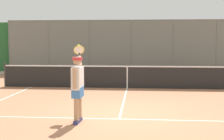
% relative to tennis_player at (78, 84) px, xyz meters
% --- Properties ---
extents(ground_plane, '(60.00, 60.00, 0.00)m').
position_rel_tennis_player_xyz_m(ground_plane, '(-1.01, -0.91, -0.96)').
color(ground_plane, '#B27551').
extents(court_line_markings, '(8.47, 9.92, 0.01)m').
position_rel_tennis_player_xyz_m(court_line_markings, '(-1.01, -0.09, -0.96)').
color(court_line_markings, white).
rests_on(court_line_markings, ground).
extents(fence_backdrop, '(17.87, 1.37, 3.25)m').
position_rel_tennis_player_xyz_m(fence_backdrop, '(-1.01, -11.89, 0.60)').
color(fence_backdrop, slate).
rests_on(fence_backdrop, ground).
extents(tennis_net, '(10.88, 0.09, 1.07)m').
position_rel_tennis_player_xyz_m(tennis_net, '(-1.01, -5.85, -0.47)').
color(tennis_net, '#2D2D2D').
rests_on(tennis_net, ground).
extents(tennis_player, '(0.41, 1.39, 1.94)m').
position_rel_tennis_player_xyz_m(tennis_player, '(0.00, 0.00, 0.00)').
color(tennis_player, navy).
rests_on(tennis_player, ground).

